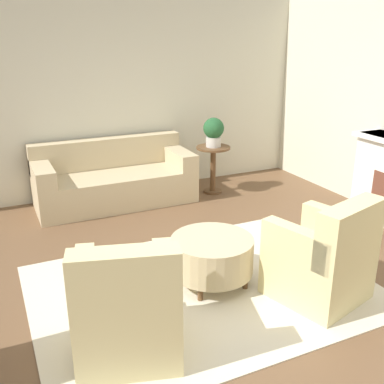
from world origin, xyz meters
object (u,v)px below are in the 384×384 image
Objects in this scene: armchair_left at (127,310)px; potted_plant_on_side_table at (214,131)px; couch at (114,181)px; armchair_right at (323,260)px; side_table at (213,162)px; ottoman_table at (212,255)px.

potted_plant_on_side_table reaches higher than armchair_left.
couch is 3.21m from armchair_left.
armchair_right reaches higher than couch.
armchair_left is (-0.78, -3.11, 0.06)m from couch.
side_table is at bearing 81.46° from armchair_right.
armchair_right is at bearing 0.00° from armchair_left.
armchair_right is (1.77, 0.00, 0.00)m from armchair_left.
armchair_left reaches higher than side_table.
potted_plant_on_side_table is (2.20, 2.91, 0.55)m from armchair_left.
ottoman_table is 2.65m from potted_plant_on_side_table.
armchair_left is at bearing 180.00° from armchair_right.
armchair_left is at bearing -147.97° from ottoman_table.
armchair_left is 3.69m from potted_plant_on_side_table.
armchair_left is 2.26× the size of potted_plant_on_side_table.
couch is at bearing 75.89° from armchair_left.
ottoman_table is (-0.76, 0.63, -0.08)m from armchair_right.
side_table is at bearing 63.43° from potted_plant_on_side_table.
couch reaches higher than side_table.
couch is 2.49m from ottoman_table.
armchair_right is at bearing -39.72° from ottoman_table.
potted_plant_on_side_table reaches higher than ottoman_table.
ottoman_table is at bearing 140.28° from armchair_right.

